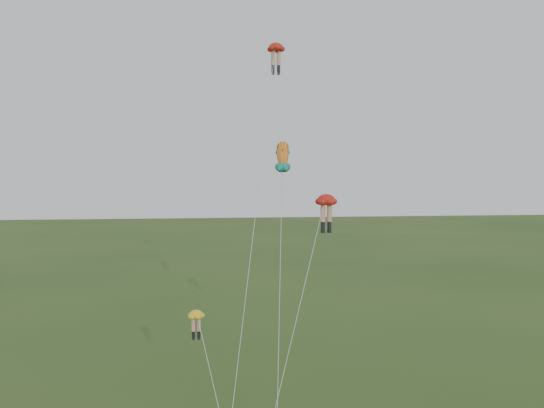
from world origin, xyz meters
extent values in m
ellipsoid|color=#B51C12|center=(2.51, 13.06, 23.64)|extent=(1.36, 1.36, 0.66)
cylinder|color=tan|center=(2.31, 13.05, 22.86)|extent=(0.29, 0.29, 1.01)
cylinder|color=black|center=(2.31, 13.05, 22.10)|extent=(0.23, 0.23, 0.51)
cube|color=black|center=(2.31, 13.05, 21.78)|extent=(0.17, 0.30, 0.15)
cylinder|color=tan|center=(2.71, 13.07, 22.86)|extent=(0.29, 0.29, 1.01)
cylinder|color=black|center=(2.71, 13.07, 22.10)|extent=(0.23, 0.23, 0.51)
cube|color=black|center=(2.71, 13.07, 21.78)|extent=(0.17, 0.30, 0.15)
cylinder|color=silver|center=(0.42, 6.47, 12.09)|extent=(4.20, 13.22, 23.76)
ellipsoid|color=#B51C12|center=(4.81, 6.18, 13.05)|extent=(1.62, 1.62, 0.71)
cylinder|color=tan|center=(4.59, 6.15, 12.22)|extent=(0.31, 0.31, 1.08)
cylinder|color=black|center=(4.59, 6.15, 11.41)|extent=(0.24, 0.24, 0.54)
cube|color=black|center=(4.59, 6.15, 11.06)|extent=(0.23, 0.34, 0.16)
cylinder|color=tan|center=(5.02, 6.22, 12.22)|extent=(0.31, 0.31, 1.08)
cylinder|color=black|center=(5.02, 6.22, 11.41)|extent=(0.24, 0.24, 0.54)
cube|color=black|center=(5.02, 6.22, 11.06)|extent=(0.23, 0.34, 0.16)
cylinder|color=silver|center=(2.51, 2.86, 6.81)|extent=(4.63, 6.68, 13.19)
ellipsoid|color=yellow|center=(-3.21, 1.86, 7.15)|extent=(1.03, 1.03, 0.47)
cylinder|color=tan|center=(-3.35, 1.85, 6.59)|extent=(0.21, 0.21, 0.72)
cylinder|color=black|center=(-3.35, 1.85, 6.05)|extent=(0.16, 0.16, 0.36)
cube|color=black|center=(-3.35, 1.85, 5.81)|extent=(0.14, 0.22, 0.11)
cylinder|color=tan|center=(-3.07, 1.88, 6.59)|extent=(0.21, 0.21, 0.72)
cylinder|color=black|center=(-3.07, 1.88, 6.05)|extent=(0.16, 0.16, 0.36)
cube|color=black|center=(-3.07, 1.88, 5.81)|extent=(0.14, 0.22, 0.11)
cylinder|color=silver|center=(-2.31, 0.08, 3.80)|extent=(1.83, 3.60, 7.17)
ellipsoid|color=gold|center=(2.55, 9.64, 15.91)|extent=(1.27, 2.92, 2.23)
sphere|color=gold|center=(2.55, 9.64, 15.91)|extent=(1.06, 1.35, 1.24)
cone|color=#138172|center=(2.55, 9.64, 15.91)|extent=(0.84, 1.21, 1.22)
cone|color=#138172|center=(2.55, 9.64, 15.91)|extent=(0.84, 1.21, 1.22)
cone|color=#138172|center=(2.55, 9.64, 15.91)|extent=(0.48, 0.68, 0.68)
cone|color=#138172|center=(2.55, 9.64, 15.91)|extent=(0.48, 0.68, 0.68)
cone|color=#B32912|center=(2.55, 9.64, 15.91)|extent=(0.52, 0.69, 0.66)
cylinder|color=silver|center=(1.74, 4.80, 8.07)|extent=(1.65, 9.71, 15.71)
camera|label=1|loc=(-2.89, -30.54, 15.05)|focal=40.00mm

